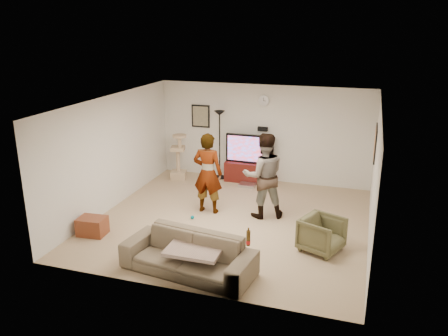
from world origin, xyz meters
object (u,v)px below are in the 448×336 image
(floor_lamp, at_px, (220,145))
(armchair, at_px, (322,234))
(sofa, at_px, (188,254))
(beer_bottle, at_px, (248,238))
(cat_tree, at_px, (178,156))
(person_left, at_px, (208,173))
(tv, at_px, (250,149))
(side_table, at_px, (92,226))
(person_right, at_px, (264,176))
(tv_stand, at_px, (249,172))

(floor_lamp, distance_m, armchair, 4.53)
(floor_lamp, xyz_separation_m, sofa, (1.03, -4.73, -0.58))
(floor_lamp, bearing_deg, beer_bottle, -66.61)
(cat_tree, relative_size, person_left, 0.69)
(tv, height_order, side_table, tv)
(beer_bottle, relative_size, armchair, 0.36)
(beer_bottle, bearing_deg, tv, 104.63)
(side_table, bearing_deg, floor_lamp, 72.19)
(person_right, bearing_deg, cat_tree, -56.01)
(armchair, bearing_deg, cat_tree, 76.34)
(tv_stand, height_order, side_table, tv_stand)
(tv_stand, distance_m, beer_bottle, 4.87)
(tv, xyz_separation_m, sofa, (0.21, -4.69, -0.56))
(tv_stand, bearing_deg, cat_tree, -169.24)
(person_right, relative_size, beer_bottle, 7.30)
(beer_bottle, bearing_deg, floor_lamp, 113.39)
(floor_lamp, relative_size, sofa, 0.81)
(tv, bearing_deg, cat_tree, -169.24)
(tv_stand, distance_m, tv, 0.63)
(cat_tree, bearing_deg, armchair, -35.58)
(tv, xyz_separation_m, person_left, (-0.34, -2.20, 0.00))
(cat_tree, bearing_deg, beer_bottle, -54.71)
(side_table, bearing_deg, armchair, 9.26)
(person_left, height_order, person_right, person_right)
(tv_stand, xyz_separation_m, person_right, (0.85, -2.07, 0.65))
(cat_tree, bearing_deg, tv_stand, 10.76)
(person_left, bearing_deg, side_table, 44.78)
(tv, relative_size, person_left, 0.70)
(cat_tree, bearing_deg, floor_lamp, 21.00)
(person_right, bearing_deg, beer_bottle, 74.54)
(sofa, xyz_separation_m, beer_bottle, (1.02, 0.00, 0.45))
(person_right, bearing_deg, tv, -91.12)
(cat_tree, distance_m, sofa, 4.81)
(person_right, distance_m, armchair, 1.91)
(cat_tree, bearing_deg, person_left, -50.91)
(person_left, xyz_separation_m, sofa, (0.55, -2.49, -0.56))
(person_right, height_order, side_table, person_right)
(tv_stand, relative_size, floor_lamp, 0.69)
(sofa, bearing_deg, cat_tree, 123.31)
(tv, bearing_deg, beer_bottle, -75.37)
(armchair, relative_size, side_table, 1.33)
(sofa, bearing_deg, beer_bottle, 7.99)
(person_left, bearing_deg, sofa, 102.19)
(person_right, distance_m, beer_bottle, 2.65)
(floor_lamp, relative_size, cat_tree, 1.48)
(tv_stand, height_order, beer_bottle, beer_bottle)
(tv, height_order, floor_lamp, floor_lamp)
(tv_stand, bearing_deg, tv, 0.00)
(cat_tree, bearing_deg, person_right, -32.49)
(tv_stand, distance_m, floor_lamp, 1.05)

